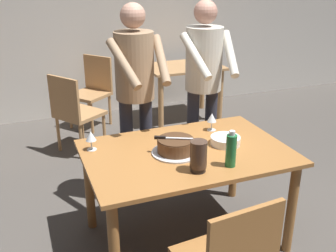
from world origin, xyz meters
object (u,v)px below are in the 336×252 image
object	(u,v)px
cake_knife	(165,138)
plate_stack	(226,141)
main_dining_table	(186,164)
wine_glass_near	(212,118)
hurricane_lamp	(198,156)
person_standing_beside	(204,76)
cake_on_platter	(176,147)
wine_glass_far	(91,137)
person_cutting_cake	(135,84)
background_table	(183,77)
background_chair_3	(74,111)
water_bottle	(231,150)
background_chair_1	(93,89)

from	to	relation	value
cake_knife	plate_stack	bearing A→B (deg)	-3.44
main_dining_table	wine_glass_near	xyz separation A→B (m)	(0.34, 0.28, 0.21)
hurricane_lamp	person_standing_beside	distance (m)	1.17
cake_on_platter	wine_glass_far	size ratio (longest dim) A/B	2.36
cake_on_platter	person_standing_beside	size ratio (longest dim) A/B	0.20
main_dining_table	cake_knife	bearing A→B (deg)	171.05
person_cutting_cake	background_table	xyz separation A→B (m)	(1.18, 1.74, -0.50)
plate_stack	person_cutting_cake	bearing A→B (deg)	124.23
cake_knife	wine_glass_near	xyz separation A→B (m)	(0.49, 0.26, -0.01)
main_dining_table	cake_on_platter	bearing A→B (deg)	-175.35
cake_on_platter	wine_glass_near	bearing A→B (deg)	34.02
person_cutting_cake	person_standing_beside	bearing A→B (deg)	2.69
wine_glass_far	background_chair_3	world-z (taller)	background_chair_3
cake_knife	background_chair_3	distance (m)	1.92
cake_knife	person_cutting_cake	bearing A→B (deg)	90.91
water_bottle	person_cutting_cake	bearing A→B (deg)	108.62
person_standing_beside	cake_knife	bearing A→B (deg)	-131.90
cake_on_platter	background_chair_3	xyz separation A→B (m)	(-0.44, 1.88, -0.31)
cake_on_platter	cake_knife	size ratio (longest dim) A/B	1.35
person_cutting_cake	background_chair_1	bearing A→B (deg)	90.38
plate_stack	hurricane_lamp	world-z (taller)	hurricane_lamp
background_chair_1	main_dining_table	bearing A→B (deg)	-86.17
main_dining_table	background_chair_3	size ratio (longest dim) A/B	1.61
hurricane_lamp	background_chair_3	size ratio (longest dim) A/B	0.23
main_dining_table	background_table	distance (m)	2.64
person_cutting_cake	background_chair_1	xyz separation A→B (m)	(-0.01, 1.94, -0.58)
main_dining_table	water_bottle	bearing A→B (deg)	-60.71
cake_knife	wine_glass_far	xyz separation A→B (m)	(-0.48, 0.24, -0.01)
main_dining_table	cake_knife	world-z (taller)	cake_knife
hurricane_lamp	plate_stack	bearing A→B (deg)	39.37
main_dining_table	person_standing_beside	distance (m)	0.97
person_standing_beside	background_chair_3	bearing A→B (deg)	131.06
plate_stack	water_bottle	bearing A→B (deg)	-113.55
person_standing_beside	background_chair_1	size ratio (longest dim) A/B	1.91
wine_glass_far	background_table	world-z (taller)	wine_glass_far
water_bottle	background_chair_3	size ratio (longest dim) A/B	0.28
wine_glass_near	plate_stack	bearing A→B (deg)	-95.64
plate_stack	background_chair_1	distance (m)	2.70
plate_stack	person_standing_beside	world-z (taller)	person_standing_beside
cake_on_platter	wine_glass_far	distance (m)	0.61
cake_on_platter	person_cutting_cake	world-z (taller)	person_cutting_cake
person_cutting_cake	main_dining_table	bearing A→B (deg)	-76.74
cake_on_platter	plate_stack	size ratio (longest dim) A/B	1.55
main_dining_table	cake_knife	distance (m)	0.27
wine_glass_near	hurricane_lamp	xyz separation A→B (m)	(-0.39, -0.58, 0.00)
background_table	background_chair_1	world-z (taller)	background_chair_1
plate_stack	background_chair_1	world-z (taller)	background_chair_1
background_chair_3	plate_stack	bearing A→B (deg)	-65.94
water_bottle	background_chair_3	world-z (taller)	water_bottle
person_cutting_cake	background_chair_1	world-z (taller)	person_cutting_cake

